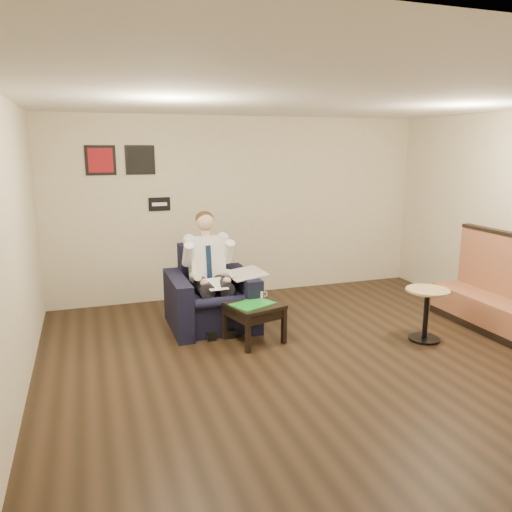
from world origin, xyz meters
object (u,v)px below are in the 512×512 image
object	(u,v)px
armchair	(211,288)
green_folder	(253,304)
smartphone	(250,299)
side_table	(254,322)
seated_man	(213,276)
cafe_table	(426,315)
coffee_mug	(261,294)

from	to	relation	value
armchair	green_folder	xyz separation A→B (m)	(0.34, -0.71, -0.04)
green_folder	smartphone	bearing A→B (deg)	81.68
side_table	smartphone	bearing A→B (deg)	88.29
smartphone	seated_man	bearing A→B (deg)	129.94
green_folder	cafe_table	bearing A→B (deg)	-16.79
side_table	coffee_mug	size ratio (longest dim) A/B	5.79
coffee_mug	seated_man	bearing A→B (deg)	144.60
cafe_table	coffee_mug	bearing A→B (deg)	156.24
coffee_mug	smartphone	xyz separation A→B (m)	(-0.15, 0.00, -0.05)
armchair	smartphone	world-z (taller)	armchair
side_table	seated_man	bearing A→B (deg)	123.94
armchair	coffee_mug	size ratio (longest dim) A/B	10.70
armchair	green_folder	bearing A→B (deg)	-64.43
armchair	smartphone	distance (m)	0.62
side_table	green_folder	bearing A→B (deg)	-130.67
seated_man	smartphone	size ratio (longest dim) A/B	9.63
seated_man	cafe_table	world-z (taller)	seated_man
side_table	armchair	bearing A→B (deg)	118.24
side_table	cafe_table	distance (m)	2.11
cafe_table	side_table	bearing A→B (deg)	162.26
seated_man	smartphone	world-z (taller)	seated_man
seated_man	smartphone	bearing A→B (deg)	-44.46
side_table	smartphone	size ratio (longest dim) A/B	3.93
coffee_mug	armchair	bearing A→B (deg)	135.67
armchair	smartphone	size ratio (longest dim) A/B	7.26
coffee_mug	smartphone	bearing A→B (deg)	178.54
armchair	green_folder	world-z (taller)	armchair
green_folder	smartphone	size ratio (longest dim) A/B	3.21
cafe_table	seated_man	bearing A→B (deg)	153.49
armchair	side_table	bearing A→B (deg)	-61.81
green_folder	cafe_table	world-z (taller)	cafe_table
armchair	cafe_table	xyz separation A→B (m)	(2.37, -1.32, -0.20)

